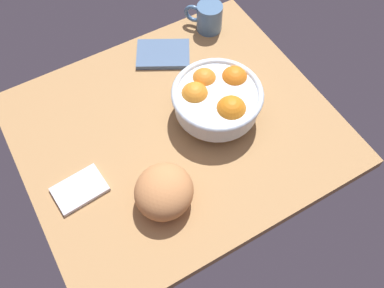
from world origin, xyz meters
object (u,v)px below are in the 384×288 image
object	(u,v)px
mug	(208,17)
napkin_folded	(163,54)
napkin_spare	(80,189)
bread_loaf	(164,191)
fruit_bowl	(217,98)

from	to	relation	value
mug	napkin_folded	bearing A→B (deg)	-169.26
napkin_spare	mug	xyz separation A→B (cm)	(53.71, 31.00, 3.64)
bread_loaf	napkin_folded	world-z (taller)	bread_loaf
bread_loaf	mug	world-z (taller)	bread_loaf
fruit_bowl	napkin_spare	distance (cm)	39.80
napkin_folded	mug	size ratio (longest dim) A/B	1.47
napkin_folded	napkin_spare	bearing A→B (deg)	-142.98
napkin_folded	mug	world-z (taller)	mug
fruit_bowl	bread_loaf	size ratio (longest dim) A/B	1.65
napkin_spare	bread_loaf	bearing A→B (deg)	-37.45
bread_loaf	mug	bearing A→B (deg)	48.94
napkin_folded	bread_loaf	bearing A→B (deg)	-117.50
fruit_bowl	bread_loaf	distance (cm)	27.84
fruit_bowl	napkin_folded	size ratio (longest dim) A/B	1.53
fruit_bowl	mug	distance (cm)	31.60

